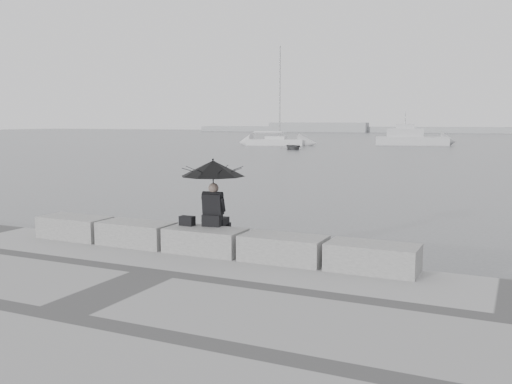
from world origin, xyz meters
The scene contains 12 objects.
ground centered at (0.00, 0.00, 0.00)m, with size 360.00×360.00×0.00m, color #4B4E51.
stone_block_far_left centered at (-3.40, -0.45, 0.75)m, with size 1.60×0.80×0.50m, color slate.
stone_block_left centered at (-1.70, -0.45, 0.75)m, with size 1.60×0.80×0.50m, color slate.
stone_block_centre centered at (0.00, -0.45, 0.75)m, with size 1.60×0.80×0.50m, color slate.
stone_block_right centered at (1.70, -0.45, 0.75)m, with size 1.60×0.80×0.50m, color slate.
stone_block_far_right centered at (3.40, -0.45, 0.75)m, with size 1.60×0.80×0.50m, color slate.
seated_person centered at (-0.01, -0.10, 2.04)m, with size 1.33×1.33×1.39m.
bag centered at (-0.51, -0.31, 1.10)m, with size 0.31×0.17×0.20m, color black.
distant_landmass centered at (-8.14, 154.51, 0.90)m, with size 180.00×8.00×2.80m.
sailboat_left centered at (-23.81, 59.06, 0.53)m, with size 7.86×3.36×12.90m.
motor_cruiser centered at (-7.73, 67.40, 0.89)m, with size 9.72×4.73×4.50m.
dinghy centered at (-17.87, 50.06, 0.30)m, with size 3.58×1.51×0.61m, color slate.
Camera 1 is at (5.70, -10.22, 3.14)m, focal length 40.00 mm.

